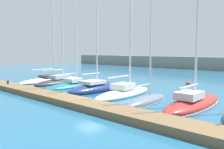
{
  "coord_description": "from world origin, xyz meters",
  "views": [
    {
      "loc": [
        16.99,
        -14.71,
        4.6
      ],
      "look_at": [
        -2.09,
        5.05,
        1.92
      ],
      "focal_mm": 39.3,
      "sensor_mm": 36.0,
      "label": 1
    }
  ],
  "objects_px": {
    "sailboat_navy_fourth": "(96,87)",
    "sailboat_red_seventh": "(193,102)",
    "sailboat_charcoal_second": "(59,82)",
    "sailboat_slate_sixth": "(147,100)",
    "sailboat_white_nearest": "(50,79)",
    "mooring_buoy_red": "(188,84)",
    "dock_bollard": "(8,82)",
    "sailboat_teal_third": "(72,86)",
    "sailboat_ivory_fifth": "(124,92)"
  },
  "relations": [
    {
      "from": "sailboat_teal_third",
      "to": "sailboat_charcoal_second",
      "type": "bearing_deg",
      "value": 77.33
    },
    {
      "from": "mooring_buoy_red",
      "to": "sailboat_teal_third",
      "type": "bearing_deg",
      "value": -125.57
    },
    {
      "from": "sailboat_ivory_fifth",
      "to": "dock_bollard",
      "type": "height_order",
      "value": "sailboat_ivory_fifth"
    },
    {
      "from": "dock_bollard",
      "to": "sailboat_slate_sixth",
      "type": "bearing_deg",
      "value": 16.3
    },
    {
      "from": "sailboat_white_nearest",
      "to": "sailboat_navy_fourth",
      "type": "relative_size",
      "value": 0.96
    },
    {
      "from": "sailboat_white_nearest",
      "to": "sailboat_charcoal_second",
      "type": "height_order",
      "value": "sailboat_white_nearest"
    },
    {
      "from": "sailboat_teal_third",
      "to": "sailboat_ivory_fifth",
      "type": "height_order",
      "value": "sailboat_ivory_fifth"
    },
    {
      "from": "sailboat_navy_fourth",
      "to": "sailboat_ivory_fifth",
      "type": "relative_size",
      "value": 1.08
    },
    {
      "from": "sailboat_navy_fourth",
      "to": "mooring_buoy_red",
      "type": "height_order",
      "value": "sailboat_navy_fourth"
    },
    {
      "from": "sailboat_navy_fourth",
      "to": "sailboat_ivory_fifth",
      "type": "distance_m",
      "value": 4.09
    },
    {
      "from": "sailboat_slate_sixth",
      "to": "dock_bollard",
      "type": "distance_m",
      "value": 17.92
    },
    {
      "from": "sailboat_navy_fourth",
      "to": "sailboat_red_seventh",
      "type": "distance_m",
      "value": 11.49
    },
    {
      "from": "sailboat_red_seventh",
      "to": "mooring_buoy_red",
      "type": "xyz_separation_m",
      "value": [
        -6.57,
        12.25,
        -0.34
      ]
    },
    {
      "from": "sailboat_teal_third",
      "to": "sailboat_slate_sixth",
      "type": "bearing_deg",
      "value": -97.8
    },
    {
      "from": "sailboat_red_seventh",
      "to": "sailboat_charcoal_second",
      "type": "bearing_deg",
      "value": 87.0
    },
    {
      "from": "sailboat_charcoal_second",
      "to": "sailboat_slate_sixth",
      "type": "bearing_deg",
      "value": -99.83
    },
    {
      "from": "sailboat_red_seventh",
      "to": "dock_bollard",
      "type": "xyz_separation_m",
      "value": [
        -20.87,
        -6.45,
        0.41
      ]
    },
    {
      "from": "sailboat_navy_fourth",
      "to": "sailboat_red_seventh",
      "type": "relative_size",
      "value": 1.11
    },
    {
      "from": "sailboat_charcoal_second",
      "to": "sailboat_ivory_fifth",
      "type": "relative_size",
      "value": 0.92
    },
    {
      "from": "sailboat_navy_fourth",
      "to": "sailboat_ivory_fifth",
      "type": "height_order",
      "value": "sailboat_navy_fourth"
    },
    {
      "from": "sailboat_charcoal_second",
      "to": "sailboat_red_seventh",
      "type": "relative_size",
      "value": 0.95
    },
    {
      "from": "sailboat_slate_sixth",
      "to": "sailboat_charcoal_second",
      "type": "bearing_deg",
      "value": 79.31
    },
    {
      "from": "sailboat_navy_fourth",
      "to": "dock_bollard",
      "type": "xyz_separation_m",
      "value": [
        -9.38,
        -5.99,
        0.3
      ]
    },
    {
      "from": "sailboat_ivory_fifth",
      "to": "sailboat_red_seventh",
      "type": "bearing_deg",
      "value": -95.05
    },
    {
      "from": "sailboat_navy_fourth",
      "to": "sailboat_slate_sixth",
      "type": "height_order",
      "value": "sailboat_navy_fourth"
    },
    {
      "from": "sailboat_ivory_fifth",
      "to": "sailboat_white_nearest",
      "type": "bearing_deg",
      "value": 78.97
    },
    {
      "from": "sailboat_navy_fourth",
      "to": "mooring_buoy_red",
      "type": "xyz_separation_m",
      "value": [
        4.91,
        12.71,
        -0.44
      ]
    },
    {
      "from": "sailboat_navy_fourth",
      "to": "mooring_buoy_red",
      "type": "bearing_deg",
      "value": -24.21
    },
    {
      "from": "sailboat_teal_third",
      "to": "dock_bollard",
      "type": "distance_m",
      "value": 7.78
    },
    {
      "from": "sailboat_white_nearest",
      "to": "sailboat_slate_sixth",
      "type": "relative_size",
      "value": 1.34
    },
    {
      "from": "sailboat_navy_fourth",
      "to": "mooring_buoy_red",
      "type": "distance_m",
      "value": 13.63
    },
    {
      "from": "sailboat_charcoal_second",
      "to": "sailboat_navy_fourth",
      "type": "relative_size",
      "value": 0.85
    },
    {
      "from": "sailboat_teal_third",
      "to": "sailboat_slate_sixth",
      "type": "relative_size",
      "value": 1.21
    },
    {
      "from": "sailboat_white_nearest",
      "to": "sailboat_navy_fourth",
      "type": "xyz_separation_m",
      "value": [
        11.88,
        -1.44,
        0.18
      ]
    },
    {
      "from": "sailboat_ivory_fifth",
      "to": "dock_bollard",
      "type": "distance_m",
      "value": 14.84
    },
    {
      "from": "sailboat_navy_fourth",
      "to": "sailboat_white_nearest",
      "type": "bearing_deg",
      "value": 80.02
    },
    {
      "from": "sailboat_red_seventh",
      "to": "dock_bollard",
      "type": "height_order",
      "value": "sailboat_red_seventh"
    },
    {
      "from": "sailboat_navy_fourth",
      "to": "sailboat_charcoal_second",
      "type": "bearing_deg",
      "value": 83.8
    },
    {
      "from": "sailboat_white_nearest",
      "to": "sailboat_teal_third",
      "type": "xyz_separation_m",
      "value": [
        7.61,
        -1.58,
        -0.02
      ]
    },
    {
      "from": "sailboat_white_nearest",
      "to": "dock_bollard",
      "type": "distance_m",
      "value": 7.85
    },
    {
      "from": "sailboat_navy_fourth",
      "to": "sailboat_red_seventh",
      "type": "bearing_deg",
      "value": -90.82
    },
    {
      "from": "sailboat_white_nearest",
      "to": "dock_bollard",
      "type": "xyz_separation_m",
      "value": [
        2.5,
        -7.43,
        0.48
      ]
    },
    {
      "from": "sailboat_white_nearest",
      "to": "sailboat_slate_sixth",
      "type": "height_order",
      "value": "sailboat_white_nearest"
    },
    {
      "from": "sailboat_charcoal_second",
      "to": "sailboat_slate_sixth",
      "type": "distance_m",
      "value": 15.91
    },
    {
      "from": "sailboat_white_nearest",
      "to": "sailboat_teal_third",
      "type": "height_order",
      "value": "sailboat_white_nearest"
    },
    {
      "from": "sailboat_charcoal_second",
      "to": "sailboat_teal_third",
      "type": "height_order",
      "value": "sailboat_teal_third"
    },
    {
      "from": "sailboat_charcoal_second",
      "to": "sailboat_red_seventh",
      "type": "bearing_deg",
      "value": -94.73
    },
    {
      "from": "mooring_buoy_red",
      "to": "dock_bollard",
      "type": "relative_size",
      "value": 1.63
    },
    {
      "from": "sailboat_ivory_fifth",
      "to": "sailboat_red_seventh",
      "type": "relative_size",
      "value": 1.03
    },
    {
      "from": "sailboat_slate_sixth",
      "to": "mooring_buoy_red",
      "type": "distance_m",
      "value": 13.98
    }
  ]
}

